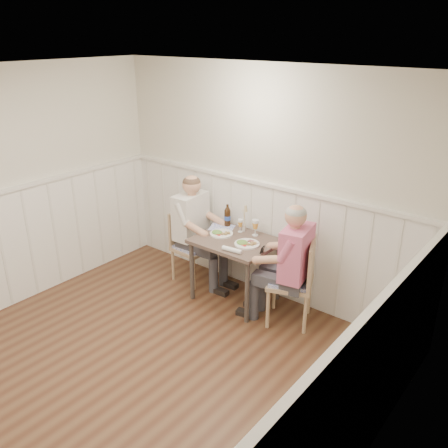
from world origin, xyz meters
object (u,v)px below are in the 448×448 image
(man_in_pink, at_px, (291,275))
(diner_cream, at_px, (194,237))
(grass_vase, at_px, (244,219))
(chair_left, at_px, (190,243))
(chair_right, at_px, (296,279))
(beer_bottle, at_px, (227,216))
(dining_table, at_px, (235,248))

(man_in_pink, bearing_deg, diner_cream, 176.51)
(man_in_pink, relative_size, diner_cream, 0.99)
(diner_cream, bearing_deg, grass_vase, 17.92)
(man_in_pink, bearing_deg, grass_vase, 160.96)
(man_in_pink, distance_m, grass_vase, 0.92)
(chair_left, distance_m, grass_vase, 0.82)
(chair_left, bearing_deg, diner_cream, 2.70)
(chair_left, xyz_separation_m, man_in_pink, (1.48, -0.08, 0.09))
(chair_right, relative_size, chair_left, 1.07)
(man_in_pink, bearing_deg, chair_right, 62.31)
(chair_left, xyz_separation_m, grass_vase, (0.67, 0.20, 0.43))
(chair_right, xyz_separation_m, chair_left, (-1.51, 0.03, -0.04))
(chair_right, height_order, beer_bottle, beer_bottle)
(chair_right, height_order, chair_left, chair_right)
(chair_left, relative_size, man_in_pink, 0.65)
(diner_cream, relative_size, beer_bottle, 5.13)
(grass_vase, bearing_deg, chair_right, -14.84)
(dining_table, xyz_separation_m, chair_left, (-0.74, 0.05, -0.17))
(dining_table, bearing_deg, diner_cream, 175.29)
(diner_cream, distance_m, grass_vase, 0.71)
(chair_right, bearing_deg, grass_vase, 165.16)
(dining_table, distance_m, grass_vase, 0.36)
(chair_right, bearing_deg, diner_cream, 178.85)
(chair_left, height_order, diner_cream, diner_cream)
(man_in_pink, distance_m, diner_cream, 1.41)
(chair_right, distance_m, beer_bottle, 1.16)
(grass_vase, bearing_deg, beer_bottle, 178.26)
(diner_cream, bearing_deg, chair_right, -1.15)
(grass_vase, bearing_deg, chair_left, -163.55)
(diner_cream, bearing_deg, man_in_pink, -3.49)
(dining_table, height_order, beer_bottle, beer_bottle)
(dining_table, xyz_separation_m, chair_right, (0.77, 0.03, -0.13))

